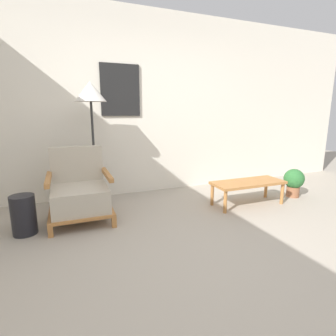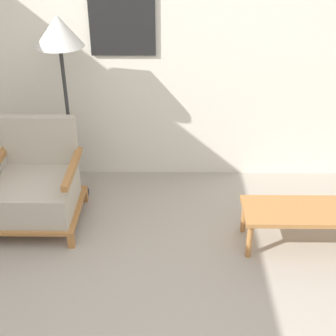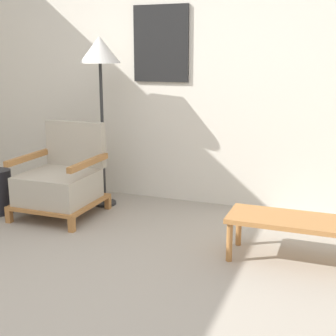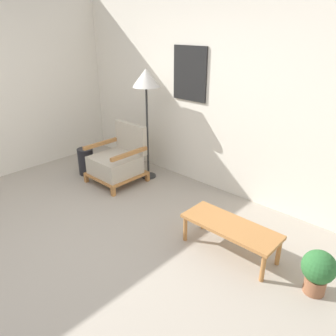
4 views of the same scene
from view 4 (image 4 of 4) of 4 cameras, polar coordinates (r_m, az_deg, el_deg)
ground_plane at (r=3.60m, az=-16.90°, el=-14.38°), size 14.00×14.00×0.00m
wall_back at (r=4.49m, az=7.27°, el=13.16°), size 8.00×0.09×2.70m
armchair at (r=4.87m, az=-8.76°, el=1.20°), size 0.69×0.70×0.83m
floor_lamp at (r=4.66m, az=-3.83°, el=14.51°), size 0.39×0.39×1.61m
coffee_table at (r=3.40m, az=10.82°, el=-10.23°), size 1.00×0.39×0.33m
vase at (r=5.25m, az=-14.09°, el=1.13°), size 0.24×0.24×0.41m
potted_plant at (r=3.19m, az=24.68°, el=-15.83°), size 0.29×0.29×0.42m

